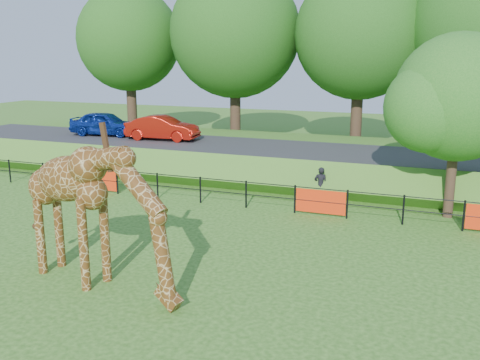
{
  "coord_description": "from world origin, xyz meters",
  "views": [
    {
      "loc": [
        7.15,
        -11.18,
        5.97
      ],
      "look_at": [
        1.1,
        4.5,
        2.0
      ],
      "focal_mm": 40.0,
      "sensor_mm": 36.0,
      "label": 1
    }
  ],
  "objects_px": {
    "car_blue": "(105,123)",
    "tree_east": "(461,102)",
    "giraffe": "(97,216)",
    "visitor": "(321,185)",
    "car_red": "(162,128)"
  },
  "relations": [
    {
      "from": "car_blue",
      "to": "tree_east",
      "type": "height_order",
      "value": "tree_east"
    },
    {
      "from": "visitor",
      "to": "giraffe",
      "type": "bearing_deg",
      "value": 58.28
    },
    {
      "from": "tree_east",
      "to": "car_blue",
      "type": "bearing_deg",
      "value": 165.55
    },
    {
      "from": "visitor",
      "to": "tree_east",
      "type": "bearing_deg",
      "value": 163.81
    },
    {
      "from": "visitor",
      "to": "tree_east",
      "type": "distance_m",
      "value": 6.17
    },
    {
      "from": "giraffe",
      "to": "tree_east",
      "type": "bearing_deg",
      "value": 62.86
    },
    {
      "from": "car_blue",
      "to": "tree_east",
      "type": "distance_m",
      "value": 19.35
    },
    {
      "from": "giraffe",
      "to": "visitor",
      "type": "xyz_separation_m",
      "value": [
        3.52,
        10.24,
        -1.21
      ]
    },
    {
      "from": "visitor",
      "to": "tree_east",
      "type": "xyz_separation_m",
      "value": [
        5.04,
        -0.31,
        3.55
      ]
    },
    {
      "from": "car_blue",
      "to": "giraffe",
      "type": "bearing_deg",
      "value": -152.13
    },
    {
      "from": "giraffe",
      "to": "car_blue",
      "type": "bearing_deg",
      "value": 137.92
    },
    {
      "from": "car_blue",
      "to": "visitor",
      "type": "distance_m",
      "value": 14.37
    },
    {
      "from": "car_blue",
      "to": "tree_east",
      "type": "xyz_separation_m",
      "value": [
        18.62,
        -4.8,
        2.18
      ]
    },
    {
      "from": "giraffe",
      "to": "car_red",
      "type": "bearing_deg",
      "value": 126.75
    },
    {
      "from": "car_blue",
      "to": "visitor",
      "type": "relative_size",
      "value": 2.72
    }
  ]
}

